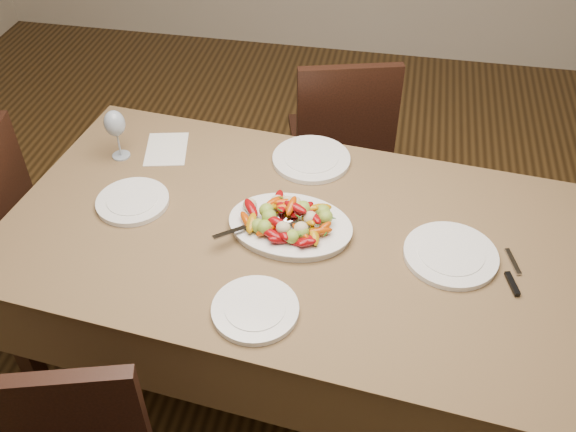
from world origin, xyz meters
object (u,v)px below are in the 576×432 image
at_px(serving_platter, 290,227).
at_px(plate_left, 133,202).
at_px(dining_table, 288,307).
at_px(plate_right, 451,255).
at_px(plate_far, 311,159).
at_px(wine_glass, 117,133).
at_px(chair_far, 338,140).
at_px(plate_near, 255,310).

bearing_deg(serving_platter, plate_left, 177.09).
xyz_separation_m(dining_table, serving_platter, (0.01, 0.00, 0.39)).
relative_size(serving_platter, plate_right, 1.35).
xyz_separation_m(serving_platter, plate_far, (0.01, 0.38, -0.00)).
bearing_deg(plate_far, wine_glass, -171.69).
height_order(dining_table, serving_platter, serving_platter).
distance_m(plate_far, wine_glass, 0.71).
relative_size(dining_table, serving_platter, 4.71).
xyz_separation_m(plate_left, wine_glass, (-0.14, 0.25, 0.09)).
height_order(chair_far, plate_near, chair_far).
relative_size(plate_left, plate_near, 0.98).
relative_size(chair_far, plate_right, 3.28).
distance_m(plate_left, plate_right, 1.06).
bearing_deg(dining_table, plate_near, -94.32).
distance_m(serving_platter, plate_near, 0.36).
bearing_deg(dining_table, chair_far, 86.92).
distance_m(chair_far, plate_left, 1.13).
xyz_separation_m(plate_far, wine_glass, (-0.70, -0.10, 0.09)).
height_order(serving_platter, wine_glass, wine_glass).
height_order(dining_table, plate_near, plate_near).
height_order(dining_table, plate_left, plate_left).
relative_size(serving_platter, plate_near, 1.57).
height_order(plate_far, wine_glass, wine_glass).
distance_m(chair_far, plate_right, 1.12).
relative_size(dining_table, plate_left, 7.51).
relative_size(dining_table, chair_far, 1.94).
bearing_deg(plate_near, dining_table, 85.68).
relative_size(serving_platter, wine_glass, 1.91).
xyz_separation_m(serving_platter, plate_right, (0.51, -0.03, -0.00)).
distance_m(plate_left, plate_far, 0.66).
bearing_deg(plate_left, serving_platter, -2.91).
bearing_deg(plate_near, plate_left, 143.31).
height_order(dining_table, chair_far, chair_far).
height_order(plate_left, plate_near, same).
distance_m(plate_left, wine_glass, 0.30).
distance_m(serving_platter, plate_far, 0.38).
bearing_deg(plate_left, plate_far, 32.39).
height_order(plate_left, wine_glass, wine_glass).
distance_m(serving_platter, wine_glass, 0.75).
distance_m(dining_table, serving_platter, 0.39).
height_order(plate_left, plate_far, same).
bearing_deg(plate_near, plate_far, 86.90).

